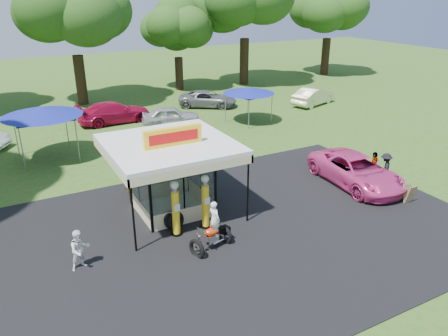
{
  "coord_description": "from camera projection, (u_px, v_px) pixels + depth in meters",
  "views": [
    {
      "loc": [
        -8.4,
        -12.11,
        9.65
      ],
      "look_at": [
        0.21,
        4.0,
        2.08
      ],
      "focal_mm": 35.0,
      "sensor_mm": 36.0,
      "label": 1
    }
  ],
  "objects": [
    {
      "name": "pink_sedan",
      "position": [
        356.0,
        171.0,
        22.8
      ],
      "size": [
        3.0,
        5.85,
        1.58
      ],
      "primitive_type": "imported",
      "rotation": [
        0.0,
        0.0,
        -0.07
      ],
      "color": "#E13D8A",
      "rests_on": "ground"
    },
    {
      "name": "bg_car_d",
      "position": [
        208.0,
        99.0,
        37.9
      ],
      "size": [
        5.38,
        4.66,
        1.38
      ],
      "primitive_type": "imported",
      "rotation": [
        0.0,
        0.0,
        0.98
      ],
      "color": "slate",
      "rests_on": "ground"
    },
    {
      "name": "tent_west",
      "position": [
        42.0,
        112.0,
        25.52
      ],
      "size": [
        4.62,
        4.62,
        3.23
      ],
      "rotation": [
        0.0,
        0.0,
        0.03
      ],
      "color": "gray",
      "rests_on": "ground"
    },
    {
      "name": "bg_car_b",
      "position": [
        114.0,
        112.0,
        33.42
      ],
      "size": [
        5.6,
        2.47,
        1.6
      ],
      "primitive_type": "imported",
      "rotation": [
        0.0,
        0.0,
        1.61
      ],
      "color": "#A30C32",
      "rests_on": "ground"
    },
    {
      "name": "gas_station_kiosk",
      "position": [
        171.0,
        175.0,
        19.73
      ],
      "size": [
        5.4,
        5.4,
        4.18
      ],
      "color": "white",
      "rests_on": "ground"
    },
    {
      "name": "kiosk_car",
      "position": [
        156.0,
        184.0,
        22.03
      ],
      "size": [
        2.82,
        1.13,
        0.96
      ],
      "primitive_type": "imported",
      "rotation": [
        0.0,
        0.0,
        1.57
      ],
      "color": "yellow",
      "rests_on": "ground"
    },
    {
      "name": "gas_pump_left",
      "position": [
        176.0,
        210.0,
        17.93
      ],
      "size": [
        0.46,
        0.46,
        2.49
      ],
      "color": "black",
      "rests_on": "ground"
    },
    {
      "name": "gas_pump_right",
      "position": [
        205.0,
        203.0,
        18.52
      ],
      "size": [
        0.46,
        0.46,
        2.48
      ],
      "color": "black",
      "rests_on": "ground"
    },
    {
      "name": "motorcycle",
      "position": [
        213.0,
        230.0,
        17.17
      ],
      "size": [
        1.87,
        1.27,
        2.12
      ],
      "rotation": [
        0.0,
        0.0,
        0.29
      ],
      "color": "black",
      "rests_on": "ground"
    },
    {
      "name": "spare_tires",
      "position": [
        174.0,
        220.0,
        18.73
      ],
      "size": [
        1.04,
        0.81,
        0.84
      ],
      "rotation": [
        0.0,
        0.0,
        0.31
      ],
      "color": "black",
      "rests_on": "ground"
    },
    {
      "name": "bg_car_e",
      "position": [
        314.0,
        96.0,
        38.53
      ],
      "size": [
        4.88,
        2.94,
        1.52
      ],
      "primitive_type": "imported",
      "rotation": [
        0.0,
        0.0,
        1.88
      ],
      "color": "beige",
      "rests_on": "ground"
    },
    {
      "name": "ground",
      "position": [
        267.0,
        252.0,
        17.22
      ],
      "size": [
        120.0,
        120.0,
        0.0
      ],
      "primitive_type": "plane",
      "color": "#2B571B",
      "rests_on": "ground"
    },
    {
      "name": "a_frame_sign",
      "position": [
        409.0,
        194.0,
        20.99
      ],
      "size": [
        0.52,
        0.47,
        0.92
      ],
      "rotation": [
        0.0,
        0.0,
        0.02
      ],
      "color": "#593819",
      "rests_on": "ground"
    },
    {
      "name": "spectator_east_b",
      "position": [
        374.0,
        166.0,
        23.35
      ],
      "size": [
        1.01,
        0.8,
        1.61
      ],
      "primitive_type": "imported",
      "rotation": [
        0.0,
        0.0,
        3.64
      ],
      "color": "gray",
      "rests_on": "ground"
    },
    {
      "name": "bg_car_c",
      "position": [
        171.0,
        116.0,
        32.75
      ],
      "size": [
        4.56,
        2.73,
        1.45
      ],
      "primitive_type": "imported",
      "rotation": [
        0.0,
        0.0,
        1.32
      ],
      "color": "#A9A9AE",
      "rests_on": "ground"
    },
    {
      "name": "spectator_east_a",
      "position": [
        385.0,
        168.0,
        23.13
      ],
      "size": [
        1.2,
        1.11,
        1.62
      ],
      "primitive_type": "imported",
      "rotation": [
        0.0,
        0.0,
        3.79
      ],
      "color": "black",
      "rests_on": "ground"
    },
    {
      "name": "oak_far_c",
      "position": [
        72.0,
        13.0,
        36.17
      ],
      "size": [
        10.24,
        10.24,
        12.07
      ],
      "color": "black",
      "rests_on": "ground"
    },
    {
      "name": "asphalt_apron",
      "position": [
        242.0,
        228.0,
        18.84
      ],
      "size": [
        20.0,
        14.0,
        0.04
      ],
      "primitive_type": "cube",
      "color": "black",
      "rests_on": "ground"
    },
    {
      "name": "oak_far_e",
      "position": [
        245.0,
        1.0,
        44.08
      ],
      "size": [
        11.06,
        11.06,
        13.17
      ],
      "color": "black",
      "rests_on": "ground"
    },
    {
      "name": "spectator_west",
      "position": [
        80.0,
        250.0,
        15.93
      ],
      "size": [
        0.88,
        0.75,
        1.58
      ],
      "primitive_type": "imported",
      "rotation": [
        0.0,
        0.0,
        0.21
      ],
      "color": "white",
      "rests_on": "ground"
    },
    {
      "name": "oak_far_f",
      "position": [
        329.0,
        10.0,
        49.74
      ],
      "size": [
        9.39,
        9.39,
        11.31
      ],
      "color": "black",
      "rests_on": "ground"
    },
    {
      "name": "tent_east",
      "position": [
        249.0,
        91.0,
        32.87
      ],
      "size": [
        3.89,
        3.89,
        2.72
      ],
      "rotation": [
        0.0,
        0.0,
        0.26
      ],
      "color": "gray",
      "rests_on": "ground"
    },
    {
      "name": "oak_far_d",
      "position": [
        177.0,
        32.0,
        42.5
      ],
      "size": [
        7.48,
        7.48,
        8.91
      ],
      "color": "black",
      "rests_on": "ground"
    }
  ]
}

